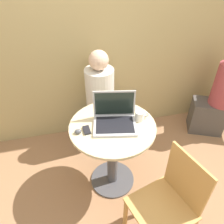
{
  "coord_description": "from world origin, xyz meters",
  "views": [
    {
      "loc": [
        -0.32,
        -1.34,
        1.95
      ],
      "look_at": [
        0.01,
        0.05,
        0.85
      ],
      "focal_mm": 35.0,
      "sensor_mm": 36.0,
      "label": 1
    }
  ],
  "objects_px": {
    "laptop": "(115,118)",
    "person_seated": "(100,105)",
    "chair_empty": "(168,203)",
    "cell_phone": "(87,130)"
  },
  "relations": [
    {
      "from": "cell_phone",
      "to": "laptop",
      "type": "bearing_deg",
      "value": 9.48
    },
    {
      "from": "laptop",
      "to": "chair_empty",
      "type": "distance_m",
      "value": 0.76
    },
    {
      "from": "cell_phone",
      "to": "person_seated",
      "type": "height_order",
      "value": "person_seated"
    },
    {
      "from": "laptop",
      "to": "cell_phone",
      "type": "height_order",
      "value": "laptop"
    },
    {
      "from": "laptop",
      "to": "chair_empty",
      "type": "bearing_deg",
      "value": -68.3
    },
    {
      "from": "chair_empty",
      "to": "person_seated",
      "type": "xyz_separation_m",
      "value": [
        -0.26,
        1.26,
        0.04
      ]
    },
    {
      "from": "laptop",
      "to": "person_seated",
      "type": "relative_size",
      "value": 0.34
    },
    {
      "from": "cell_phone",
      "to": "person_seated",
      "type": "xyz_separation_m",
      "value": [
        0.24,
        0.68,
        -0.27
      ]
    },
    {
      "from": "laptop",
      "to": "cell_phone",
      "type": "distance_m",
      "value": 0.25
    },
    {
      "from": "person_seated",
      "to": "cell_phone",
      "type": "bearing_deg",
      "value": -109.18
    }
  ]
}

